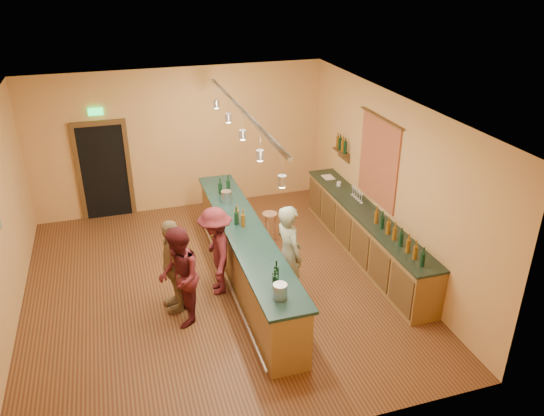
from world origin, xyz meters
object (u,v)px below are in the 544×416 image
object	(u,v)px
customer_a	(179,277)
bar_stool	(270,220)
bartender	(289,254)
customer_c	(216,251)
customer_b	(173,265)
back_counter	(365,233)
tasting_bar	(245,252)

from	to	relation	value
customer_a	bar_stool	bearing A→B (deg)	138.46
bartender	bar_stool	distance (m)	2.08
customer_a	customer_c	distance (m)	0.98
bartender	bar_stool	world-z (taller)	bartender
bar_stool	customer_a	bearing A→B (deg)	-135.17
customer_b	customer_c	bearing A→B (deg)	102.68
bartender	customer_c	bearing A→B (deg)	50.58
bartender	customer_a	bearing A→B (deg)	81.18
customer_b	customer_c	world-z (taller)	customer_b
customer_b	back_counter	bearing A→B (deg)	92.56
customer_c	customer_a	bearing A→B (deg)	-42.66
customer_a	bar_stool	size ratio (longest dim) A/B	2.62
back_counter	bar_stool	distance (m)	1.93
bar_stool	customer_b	bearing A→B (deg)	-141.81
back_counter	bar_stool	xyz separation A→B (m)	(-1.58, 1.11, -0.00)
tasting_bar	customer_a	size ratio (longest dim) A/B	3.10
tasting_bar	customer_c	xyz separation A→B (m)	(-0.55, -0.14, 0.18)
customer_a	customer_c	world-z (taller)	customer_a
customer_b	tasting_bar	bearing A→B (deg)	100.79
back_counter	customer_b	world-z (taller)	customer_b
bartender	customer_b	xyz separation A→B (m)	(-1.86, 0.33, -0.07)
bar_stool	customer_c	bearing A→B (deg)	-134.24
bartender	customer_b	world-z (taller)	bartender
back_counter	customer_a	world-z (taller)	customer_a
tasting_bar	customer_c	bearing A→B (deg)	-165.57
bartender	customer_a	xyz separation A→B (m)	(-1.81, -0.07, -0.05)
back_counter	bartender	bearing A→B (deg)	-153.94
customer_c	bar_stool	size ratio (longest dim) A/B	2.52
customer_b	customer_c	size ratio (longest dim) A/B	1.02
back_counter	customer_b	bearing A→B (deg)	-171.12
customer_c	bar_stool	distance (m)	2.02
customer_b	customer_c	distance (m)	0.80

